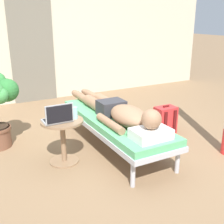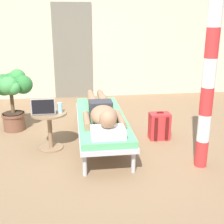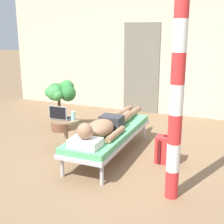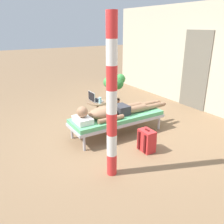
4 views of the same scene
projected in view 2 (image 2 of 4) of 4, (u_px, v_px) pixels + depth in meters
ground_plane at (102, 147)px, 4.28m from camera, size 40.00×40.00×0.00m
house_wall_back at (88, 36)px, 6.61m from camera, size 7.60×0.20×2.70m
house_door_panel at (73, 52)px, 6.56m from camera, size 0.84×0.03×2.04m
lounge_chair at (101, 121)px, 4.29m from camera, size 0.67×1.99×0.42m
person_reclining at (102, 111)px, 4.15m from camera, size 0.53×2.17×0.32m
side_table at (50, 124)px, 4.13m from camera, size 0.48×0.48×0.52m
laptop at (44, 110)px, 4.00m from camera, size 0.31×0.24×0.23m
drink_glass at (60, 108)px, 4.06m from camera, size 0.06×0.06×0.14m
backpack at (159, 126)px, 4.51m from camera, size 0.30×0.26×0.42m
potted_plant at (12, 92)px, 4.74m from camera, size 0.62×0.58×0.96m
porch_post at (209, 73)px, 3.40m from camera, size 0.15×0.15×2.32m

